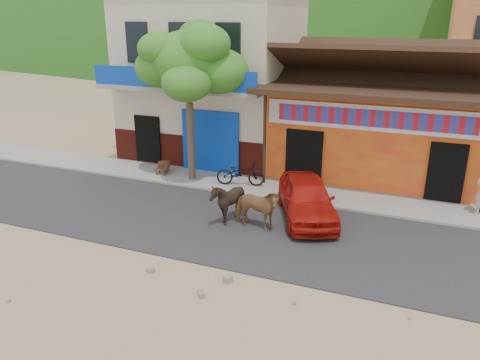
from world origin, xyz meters
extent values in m
plane|color=#9E825B|center=(0.00, 0.00, 0.00)|extent=(120.00, 120.00, 0.00)
cube|color=#28282B|center=(0.00, 2.50, 0.02)|extent=(60.00, 5.00, 0.04)
cube|color=gray|center=(0.00, 6.00, 0.06)|extent=(60.00, 2.00, 0.12)
cube|color=orange|center=(2.00, 10.00, 1.80)|extent=(8.00, 6.00, 3.60)
cube|color=beige|center=(-5.50, 10.00, 3.50)|extent=(7.00, 6.00, 7.00)
imported|color=olive|center=(-0.76, 2.61, 0.70)|extent=(1.61, 0.81, 1.32)
imported|color=black|center=(-1.71, 2.68, 0.74)|extent=(1.67, 1.63, 1.40)
imported|color=#B6140D|center=(0.49, 4.00, 0.71)|extent=(3.01, 4.22, 1.33)
imported|color=black|center=(-2.53, 5.80, 0.60)|extent=(1.94, 1.07, 0.96)
camera|label=1|loc=(3.68, -9.76, 6.32)|focal=35.00mm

